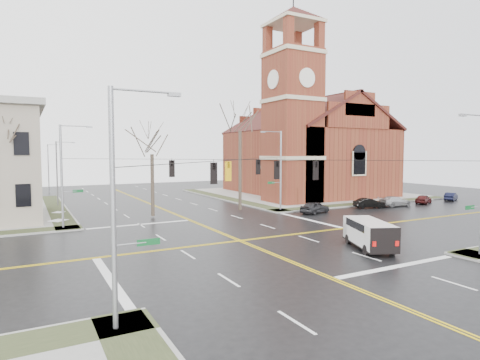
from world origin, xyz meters
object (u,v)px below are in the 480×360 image
church (303,142)px  streetlight_north_a (58,171)px  streetlight_north_b (49,166)px  tree_ne (240,125)px  parked_car_b (369,203)px  parked_car_c (395,201)px  parked_car_d (424,199)px  signal_pole_ne (279,168)px  tree_nw_far (9,138)px  signal_pole_sw (118,201)px  tree_nw_near (152,150)px  signal_pole_nw (64,173)px  parked_car_a (315,207)px  cargo_van (368,232)px  parked_car_e (451,196)px

church → streetlight_north_a: 35.78m
streetlight_north_b → tree_ne: (17.93, -34.51, 5.29)m
parked_car_b → parked_car_c: 4.08m
church → parked_car_c: size_ratio=6.30×
parked_car_d → streetlight_north_a: bearing=41.6°
signal_pole_ne → tree_nw_far: (-26.78, 2.33, 3.05)m
church → signal_pole_sw: size_ratio=3.06×
signal_pole_ne → tree_nw_near: size_ratio=0.94×
streetlight_north_b → signal_pole_sw: bearing=-90.6°
signal_pole_nw → streetlight_north_b: size_ratio=1.12×
signal_pole_nw → tree_ne: (18.60, 1.99, 4.81)m
streetlight_north_a → parked_car_a: size_ratio=2.03×
signal_pole_ne → parked_car_d: 21.18m
tree_nw_near → tree_ne: tree_ne is taller
tree_nw_far → parked_car_c: bearing=-8.0°
tree_nw_near → streetlight_north_b: bearing=103.1°
signal_pole_nw → parked_car_b: 33.94m
streetlight_north_b → tree_nw_far: size_ratio=0.72×
cargo_van → tree_nw_far: size_ratio=0.50×
cargo_van → parked_car_b: (15.36, 14.64, -0.56)m
church → tree_nw_far: 41.70m
signal_pole_sw → parked_car_e: (49.34, 19.89, -4.38)m
signal_pole_nw → signal_pole_sw: bearing=-90.0°
tree_nw_far → tree_ne: tree_ne is taller
streetlight_north_a → cargo_van: size_ratio=1.45×
tree_nw_far → tree_ne: size_ratio=0.82×
streetlight_north_b → parked_car_b: bearing=-50.4°
church → parked_car_b: bearing=-98.9°
signal_pole_nw → parked_car_a: signal_pole_nw is taller
signal_pole_ne → parked_car_d: (20.44, -3.48, -4.35)m
streetlight_north_a → parked_car_d: bearing=-25.2°
parked_car_a → parked_car_b: size_ratio=1.07×
streetlight_north_b → parked_car_d: streetlight_north_b is taller
church → parked_car_d: bearing=-67.4°
streetlight_north_b → parked_car_c: (36.91, -40.06, -3.83)m
church → cargo_van: 36.66m
streetlight_north_a → parked_car_d: size_ratio=2.27×
church → signal_pole_ne: bearing=-135.3°
signal_pole_ne → signal_pole_nw: size_ratio=1.00×
streetlight_north_b → parked_car_d: (42.41, -39.98, -3.87)m
signal_pole_sw → parked_car_c: bearing=27.4°
parked_car_d → streetlight_north_b: bearing=23.5°
streetlight_north_b → parked_car_a: streetlight_north_b is taller
signal_pole_nw → tree_nw_far: tree_nw_far is taller
streetlight_north_b → parked_car_d: size_ratio=2.27×
tree_ne → parked_car_a: bearing=-39.2°
tree_ne → parked_car_d: bearing=-12.6°
church → tree_nw_far: (-40.23, -10.96, -0.43)m
signal_pole_sw → parked_car_c: size_ratio=2.06×
signal_pole_sw → streetlight_north_b: (0.67, 59.50, -0.48)m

